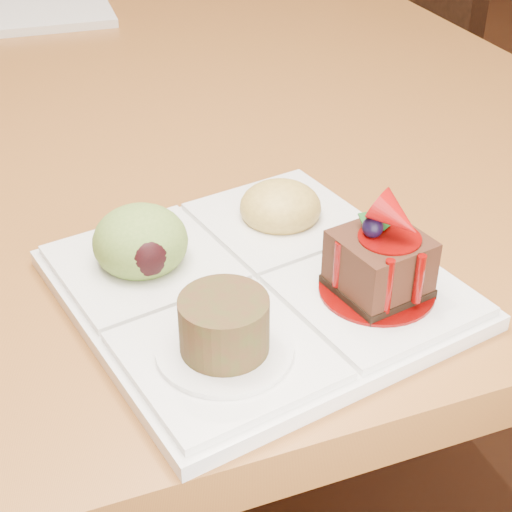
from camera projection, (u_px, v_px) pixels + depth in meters
name	position (u px, v px, depth m)	size (l,w,h in m)	color
ground	(125.00, 387.00, 1.58)	(6.00, 6.00, 0.00)	#562F18
dining_table	(84.00, 59.00, 1.20)	(1.00, 1.80, 0.75)	brown
chair_right	(369.00, 8.00, 1.74)	(0.51, 0.51, 1.04)	#331C11
sampler_plate	(251.00, 271.00, 0.57)	(0.30, 0.30, 0.10)	silver
second_plate	(19.00, 6.00, 1.18)	(0.26, 0.26, 0.01)	silver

